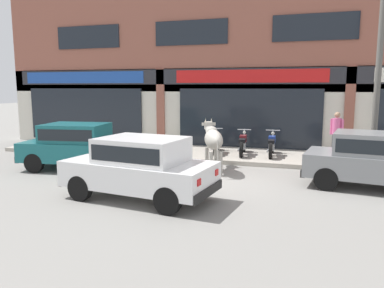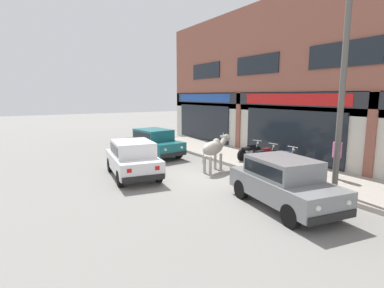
{
  "view_description": "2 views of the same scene",
  "coord_description": "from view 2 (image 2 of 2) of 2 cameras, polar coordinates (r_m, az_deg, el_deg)",
  "views": [
    {
      "loc": [
        2.33,
        -10.01,
        2.61
      ],
      "look_at": [
        -1.07,
        1.0,
        0.86
      ],
      "focal_mm": 35.0,
      "sensor_mm": 36.0,
      "label": 1
    },
    {
      "loc": [
        9.84,
        -6.23,
        3.24
      ],
      "look_at": [
        -2.07,
        1.0,
        0.96
      ],
      "focal_mm": 28.0,
      "sensor_mm": 36.0,
      "label": 2
    }
  ],
  "objects": [
    {
      "name": "cow",
      "position": [
        12.82,
        4.25,
        -0.79
      ],
      "size": [
        1.13,
        2.02,
        1.61
      ],
      "color": "#9E998E",
      "rests_on": "ground"
    },
    {
      "name": "utility_pole",
      "position": [
        10.34,
        26.61,
        7.99
      ],
      "size": [
        0.18,
        0.18,
        6.07
      ],
      "primitive_type": "cylinder",
      "color": "#595651",
      "rests_on": "sidewalk"
    },
    {
      "name": "car_1",
      "position": [
        9.11,
        17.01,
        -6.6
      ],
      "size": [
        3.77,
        2.11,
        1.46
      ],
      "color": "black",
      "rests_on": "ground"
    },
    {
      "name": "motorcycle_1",
      "position": [
        14.06,
        13.56,
        -2.09
      ],
      "size": [
        0.52,
        1.81,
        0.88
      ],
      "color": "black",
      "rests_on": "sidewalk"
    },
    {
      "name": "car_2",
      "position": [
        12.14,
        -11.24,
        -2.44
      ],
      "size": [
        3.75,
        2.05,
        1.46
      ],
      "color": "black",
      "rests_on": "ground"
    },
    {
      "name": "shop_building",
      "position": [
        15.36,
        19.25,
        10.92
      ],
      "size": [
        23.0,
        1.4,
        8.08
      ],
      "color": "#8E5142",
      "rests_on": "ground"
    },
    {
      "name": "pedestrian",
      "position": [
        12.31,
        25.89,
        -1.53
      ],
      "size": [
        0.43,
        0.32,
        1.6
      ],
      "color": "#2D2D33",
      "rests_on": "sidewalk"
    },
    {
      "name": "motorcycle_2",
      "position": [
        13.42,
        16.94,
        -2.77
      ],
      "size": [
        0.52,
        1.81,
        0.88
      ],
      "color": "black",
      "rests_on": "sidewalk"
    },
    {
      "name": "motorcycle_0",
      "position": [
        14.88,
        10.94,
        -1.38
      ],
      "size": [
        0.61,
        1.79,
        0.88
      ],
      "color": "black",
      "rests_on": "sidewalk"
    },
    {
      "name": "sidewalk",
      "position": [
        14.37,
        13.82,
        -3.73
      ],
      "size": [
        19.0,
        3.1,
        0.15
      ],
      "primitive_type": "cube",
      "color": "#A8A093",
      "rests_on": "ground"
    },
    {
      "name": "car_0",
      "position": [
        16.03,
        -7.23,
        0.49
      ],
      "size": [
        3.75,
        2.05,
        1.46
      ],
      "color": "black",
      "rests_on": "ground"
    },
    {
      "name": "ground_plane",
      "position": [
        12.09,
        1.04,
        -6.28
      ],
      "size": [
        90.0,
        90.0,
        0.0
      ],
      "primitive_type": "plane",
      "color": "gray"
    }
  ]
}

